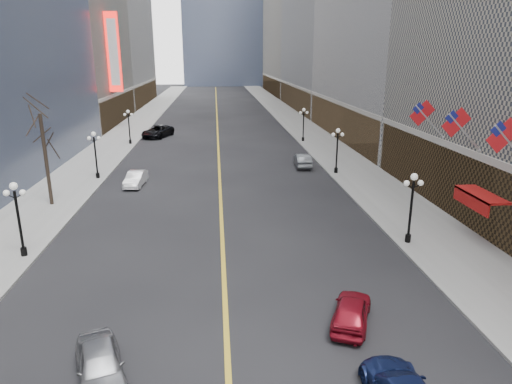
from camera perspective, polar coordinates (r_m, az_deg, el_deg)
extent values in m
cube|color=gray|center=(68.51, 7.08, 6.93)|extent=(6.00, 230.00, 0.15)
cube|color=gray|center=(68.42, -16.67, 6.34)|extent=(6.00, 230.00, 0.15)
cube|color=gold|center=(76.90, -4.85, 8.01)|extent=(0.25, 200.00, 0.02)
cube|color=#463B2F|center=(67.28, 11.23, 8.74)|extent=(2.80, 35.00, 5.00)
cube|color=#463B2F|center=(104.10, 5.41, 11.70)|extent=(2.80, 39.00, 5.00)
cube|color=#463B2F|center=(146.49, 2.35, 13.20)|extent=(2.80, 45.00, 5.00)
cube|color=#463B2F|center=(85.47, -17.54, 9.93)|extent=(2.80, 29.00, 5.00)
cube|color=#463B2F|center=(118.77, -14.12, 11.90)|extent=(2.80, 37.00, 5.00)
cylinder|color=black|center=(30.77, 18.46, -5.49)|extent=(0.36, 0.36, 0.50)
cylinder|color=black|center=(30.18, 18.76, -2.41)|extent=(0.16, 0.16, 4.00)
sphere|color=white|center=(29.54, 19.18, 1.81)|extent=(0.44, 0.44, 0.44)
sphere|color=white|center=(29.46, 18.30, 1.05)|extent=(0.36, 0.36, 0.36)
sphere|color=white|center=(29.83, 19.89, 1.08)|extent=(0.36, 0.36, 0.36)
cylinder|color=black|center=(46.99, 9.97, 2.70)|extent=(0.36, 0.36, 0.50)
cylinder|color=black|center=(46.60, 10.07, 4.79)|extent=(0.16, 0.16, 4.00)
sphere|color=white|center=(46.19, 10.22, 7.58)|extent=(0.44, 0.44, 0.44)
sphere|color=white|center=(46.14, 9.65, 7.09)|extent=(0.36, 0.36, 0.36)
sphere|color=white|center=(46.38, 10.73, 7.09)|extent=(0.36, 0.36, 0.36)
cylinder|color=black|center=(64.16, 5.90, 6.60)|extent=(0.36, 0.36, 0.50)
cylinder|color=black|center=(63.88, 5.94, 8.14)|extent=(0.16, 0.16, 4.00)
sphere|color=white|center=(63.58, 6.01, 10.19)|extent=(0.44, 0.44, 0.44)
sphere|color=white|center=(63.55, 5.59, 9.84)|extent=(0.36, 0.36, 0.36)
sphere|color=white|center=(63.72, 6.40, 9.83)|extent=(0.36, 0.36, 0.36)
cylinder|color=black|center=(30.60, -27.02, -6.65)|extent=(0.36, 0.36, 0.50)
cylinder|color=black|center=(30.01, -27.46, -3.56)|extent=(0.16, 0.16, 4.00)
sphere|color=white|center=(29.36, -28.06, 0.66)|extent=(0.44, 0.44, 0.44)
sphere|color=white|center=(29.64, -28.75, -0.11)|extent=(0.36, 0.36, 0.36)
sphere|color=white|center=(29.29, -27.14, -0.07)|extent=(0.36, 0.36, 0.36)
cylinder|color=black|center=(46.88, -19.17, 1.98)|extent=(0.36, 0.36, 0.50)
cylinder|color=black|center=(46.49, -19.38, 4.06)|extent=(0.16, 0.16, 4.00)
sphere|color=white|center=(46.08, -19.65, 6.85)|extent=(0.44, 0.44, 0.44)
sphere|color=white|center=(46.26, -20.15, 6.33)|extent=(0.36, 0.36, 0.36)
sphere|color=white|center=(46.03, -19.06, 6.39)|extent=(0.36, 0.36, 0.36)
cylinder|color=black|center=(64.08, -15.44, 6.07)|extent=(0.36, 0.36, 0.50)
cylinder|color=black|center=(63.80, -15.56, 7.62)|extent=(0.16, 0.16, 4.00)
sphere|color=white|center=(63.50, -15.72, 9.66)|extent=(0.44, 0.44, 0.44)
sphere|color=white|center=(63.63, -16.10, 9.28)|extent=(0.36, 0.36, 0.36)
sphere|color=white|center=(63.46, -15.29, 9.33)|extent=(0.36, 0.36, 0.36)
cube|color=red|center=(27.99, 28.54, 6.22)|extent=(1.94, 0.04, 1.94)
cube|color=navy|center=(27.75, 28.03, 6.95)|extent=(0.88, 0.06, 0.88)
cylinder|color=#B2B2B7|center=(32.64, 24.63, 6.79)|extent=(2.49, 0.12, 2.49)
cube|color=red|center=(32.23, 23.75, 7.97)|extent=(1.94, 0.04, 1.94)
cube|color=navy|center=(32.02, 23.27, 8.61)|extent=(0.88, 0.06, 0.88)
cylinder|color=#B2B2B7|center=(37.02, 20.90, 8.22)|extent=(2.49, 0.12, 2.49)
cube|color=red|center=(36.66, 20.07, 9.26)|extent=(1.94, 0.04, 1.94)
cube|color=navy|center=(36.48, 19.62, 9.83)|extent=(0.88, 0.06, 0.88)
cube|color=maroon|center=(31.95, 26.35, -0.27)|extent=(1.40, 4.00, 0.15)
cube|color=maroon|center=(31.73, 25.26, -1.00)|extent=(0.10, 4.00, 0.90)
cube|color=red|center=(77.63, -17.39, 16.31)|extent=(2.00, 0.50, 12.00)
cube|color=white|center=(77.62, -17.36, 16.31)|extent=(1.40, 0.55, 10.00)
cylinder|color=#2D231C|center=(39.18, -24.76, 3.64)|extent=(0.28, 0.28, 7.20)
imported|color=gray|center=(18.77, -18.92, -19.75)|extent=(2.89, 4.40, 1.39)
imported|color=silver|center=(43.45, -14.80, 1.61)|extent=(1.76, 4.19, 1.35)
imported|color=black|center=(69.13, -12.19, 7.43)|extent=(4.79, 6.80, 1.72)
imported|color=maroon|center=(21.43, 11.84, -14.34)|extent=(2.92, 4.15, 1.31)
imported|color=#575C60|center=(49.53, 5.85, 3.97)|extent=(1.80, 4.48, 1.45)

